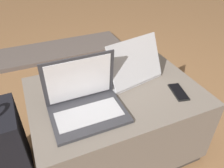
% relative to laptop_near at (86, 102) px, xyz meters
% --- Properties ---
extents(ground_plane, '(14.00, 14.00, 0.00)m').
position_rel_laptop_near_xyz_m(ground_plane, '(0.20, 0.09, -0.52)').
color(ground_plane, olive).
extents(ottoman, '(0.94, 0.67, 0.46)m').
position_rel_laptop_near_xyz_m(ottoman, '(0.20, 0.09, -0.28)').
color(ottoman, '#3D3832').
rests_on(ottoman, ground_plane).
extents(laptop_near, '(0.35, 0.26, 0.27)m').
position_rel_laptop_near_xyz_m(laptop_near, '(0.00, 0.00, 0.00)').
color(laptop_near, '#333338').
rests_on(laptop_near, ottoman).
extents(laptop_far, '(0.38, 0.32, 0.25)m').
position_rel_laptop_near_xyz_m(laptop_far, '(0.33, 0.18, -0.00)').
color(laptop_far, silver).
rests_on(laptop_far, ottoman).
extents(cell_phone, '(0.10, 0.16, 0.01)m').
position_rel_laptop_near_xyz_m(cell_phone, '(0.51, -0.06, -0.05)').
color(cell_phone, black).
rests_on(cell_phone, ottoman).
extents(backpack, '(0.25, 0.30, 0.54)m').
position_rel_laptop_near_xyz_m(backpack, '(-0.43, 0.14, -0.29)').
color(backpack, black).
rests_on(backpack, ground_plane).
extents(fireplace_hearth, '(1.40, 0.50, 0.04)m').
position_rel_laptop_near_xyz_m(fireplace_hearth, '(0.20, 1.60, -0.49)').
color(fireplace_hearth, '#564C47').
rests_on(fireplace_hearth, ground_plane).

